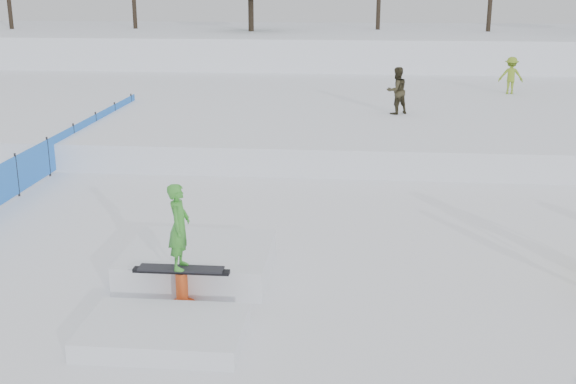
# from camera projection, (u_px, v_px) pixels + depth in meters

# --- Properties ---
(ground) EXTENTS (120.00, 120.00, 0.00)m
(ground) POSITION_uv_depth(u_px,v_px,m) (250.00, 281.00, 12.95)
(ground) COLOR white
(snow_berm) EXTENTS (60.00, 14.00, 2.40)m
(snow_berm) POSITION_uv_depth(u_px,v_px,m) (324.00, 51.00, 41.24)
(snow_berm) COLOR white
(snow_berm) RESTS_ON ground
(snow_midrise) EXTENTS (50.00, 18.00, 0.80)m
(snow_midrise) POSITION_uv_depth(u_px,v_px,m) (308.00, 107.00, 28.11)
(snow_midrise) COLOR white
(snow_midrise) RESTS_ON ground
(safety_fence) EXTENTS (0.05, 16.00, 1.10)m
(safety_fence) POSITION_uv_depth(u_px,v_px,m) (48.00, 157.00, 19.67)
(safety_fence) COLOR blue
(safety_fence) RESTS_ON ground
(walker_olive) EXTENTS (0.97, 0.91, 1.58)m
(walker_olive) POSITION_uv_depth(u_px,v_px,m) (397.00, 91.00, 24.25)
(walker_olive) COLOR #2F2A19
(walker_olive) RESTS_ON snow_midrise
(walker_ygreen) EXTENTS (1.00, 0.66, 1.45)m
(walker_ygreen) POSITION_uv_depth(u_px,v_px,m) (511.00, 75.00, 28.51)
(walker_ygreen) COLOR olive
(walker_ygreen) RESTS_ON snow_midrise
(jib_rail_feature) EXTENTS (2.60, 4.40, 2.11)m
(jib_rail_feature) POSITION_uv_depth(u_px,v_px,m) (190.00, 276.00, 12.44)
(jib_rail_feature) COLOR white
(jib_rail_feature) RESTS_ON ground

